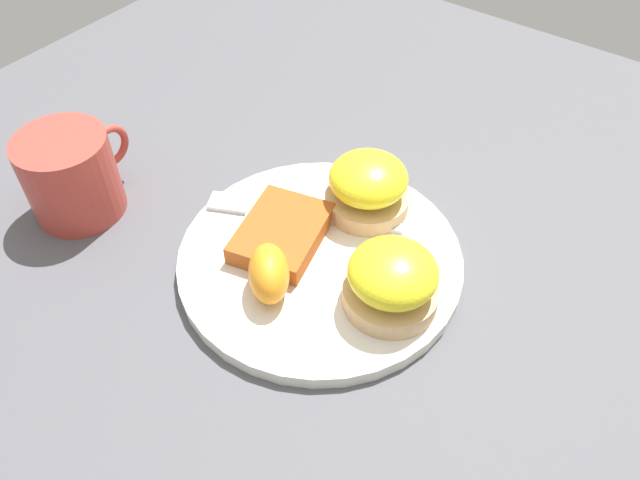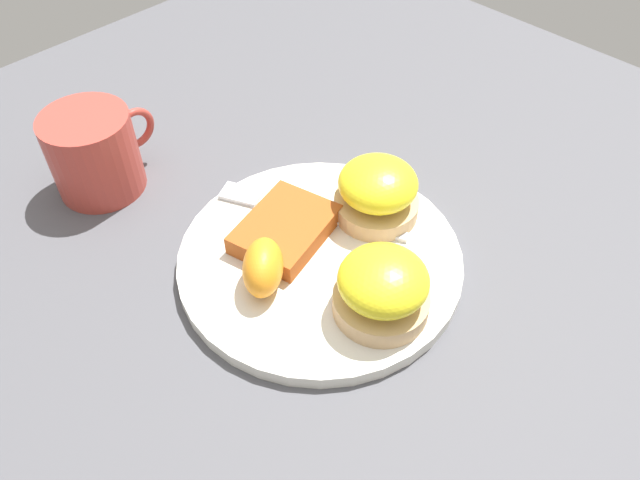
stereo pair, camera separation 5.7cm
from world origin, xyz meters
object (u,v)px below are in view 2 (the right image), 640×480
Objects in this scene: cup at (95,153)px; sandwich_benedict_left at (382,288)px; sandwich_benedict_right at (376,190)px; orange_wedge at (263,267)px; fork at (298,210)px; hashbrown_patty at (285,229)px.

sandwich_benedict_left is at bearing -77.12° from cup.
sandwich_benedict_right is 1.40× the size of orange_wedge.
sandwich_benedict_left is 0.45× the size of fork.
hashbrown_patty is 0.22m from cup.
fork is (0.03, 0.02, -0.01)m from hashbrown_patty.
cup is (-0.07, 0.33, 0.00)m from sandwich_benedict_left.
cup is at bearing 95.64° from orange_wedge.
orange_wedge is at bearing 176.20° from sandwich_benedict_right.
sandwich_benedict_left reaches higher than fork.
fork is at bearing 135.08° from sandwich_benedict_right.
orange_wedge is (-0.05, 0.09, -0.01)m from sandwich_benedict_left.
hashbrown_patty is at bearing -69.52° from cup.
hashbrown_patty is 0.79× the size of cup.
sandwich_benedict_right is at bearing -3.80° from orange_wedge.
cup reaches higher than sandwich_benedict_left.
sandwich_benedict_left and sandwich_benedict_right have the same top height.
hashbrown_patty is at bearing 89.21° from sandwich_benedict_left.
sandwich_benedict_left is 0.70× the size of cup.
cup is at bearing 110.48° from hashbrown_patty.
hashbrown_patty is (-0.09, 0.04, -0.02)m from sandwich_benedict_right.
sandwich_benedict_right reaches higher than fork.
fork is at bearing 76.57° from sandwich_benedict_left.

